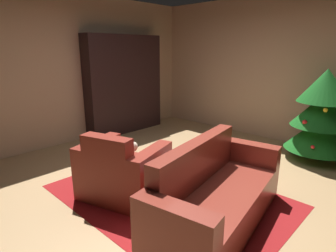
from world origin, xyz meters
name	(u,v)px	position (x,y,z in m)	size (l,w,h in m)	color
ground_plane	(181,184)	(0.00, 0.00, 0.00)	(6.59, 6.59, 0.00)	#A88357
wall_back	(277,70)	(0.00, 2.78, 1.37)	(5.56, 0.06, 2.75)	tan
wall_left	(71,70)	(-2.75, 0.00, 1.37)	(0.06, 5.61, 2.75)	tan
area_rug	(169,196)	(0.11, -0.35, 0.00)	(2.78, 1.96, 0.01)	maroon
bookshelf_unit	(129,86)	(-2.51, 1.17, 0.99)	(0.32, 1.79, 2.04)	black
armchair_red	(122,172)	(-0.30, -0.73, 0.31)	(1.13, 1.01, 0.84)	maroon
couch_red	(216,197)	(0.83, -0.40, 0.29)	(1.03, 1.99, 0.85)	maroon
coffee_table	(183,166)	(0.22, -0.21, 0.39)	(0.74, 0.74, 0.43)	black
book_stack_on_table	(181,161)	(0.22, -0.25, 0.47)	(0.22, 0.15, 0.07)	#345397
bottle_on_table	(190,160)	(0.40, -0.31, 0.55)	(0.08, 0.08, 0.31)	#531C20
decorated_tree	(322,114)	(1.03, 2.20, 0.76)	(1.02, 1.02, 1.47)	brown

